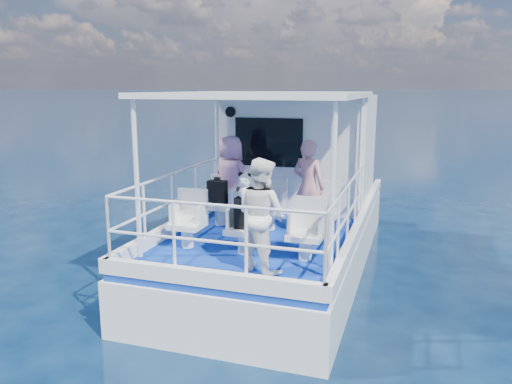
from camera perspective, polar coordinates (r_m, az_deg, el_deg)
ground at (r=8.58m, az=1.14°, el=-10.40°), size 2000.00×2000.00×0.00m
hull at (r=9.47m, az=2.92°, el=-8.21°), size 3.00×7.00×1.60m
deck at (r=9.22m, az=2.98°, el=-3.24°), size 2.90×6.90×0.10m
cabin at (r=10.24m, az=4.95°, el=4.80°), size 2.85×2.00×2.20m
canopy at (r=7.75m, az=0.80°, el=11.06°), size 3.00×3.20×0.08m
canopy_posts at (r=7.80m, az=0.67°, el=2.65°), size 2.77×2.97×2.20m
railings at (r=7.62m, az=-0.07°, el=-2.19°), size 2.84×3.59×1.00m
seat_port_fwd at (r=8.70m, az=-4.13°, el=-2.54°), size 0.48×0.46×0.38m
seat_center_fwd at (r=8.41m, az=1.57°, el=-3.02°), size 0.48×0.46×0.38m
seat_stbd_fwd at (r=8.21m, az=7.61°, el=-3.49°), size 0.48×0.46×0.38m
seat_port_aft at (r=7.56m, az=-7.85°, el=-4.85°), size 0.48×0.46×0.38m
seat_center_aft at (r=7.22m, az=-1.37°, el=-5.53°), size 0.48×0.46×0.38m
seat_stbd_aft at (r=6.99m, az=5.65°, el=-6.19°), size 0.48×0.46×0.38m
passenger_port_fwd at (r=8.77m, az=-2.93°, el=1.46°), size 0.68×0.58×1.54m
passenger_stbd_fwd at (r=8.13m, az=6.00°, el=0.60°), size 0.64×0.52×1.54m
passenger_stbd_aft at (r=6.42m, az=0.62°, el=-2.62°), size 0.91×0.86×1.48m
backpack_port at (r=8.55m, az=-4.44°, el=-0.06°), size 0.32×0.18×0.42m
backpack_center at (r=7.07m, az=-1.19°, el=-2.44°), size 0.30×0.17×0.45m
compact_camera at (r=8.51m, az=-4.45°, el=1.52°), size 0.10×0.06×0.06m
panda at (r=6.95m, az=-1.23°, el=0.75°), size 0.24×0.20×0.37m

